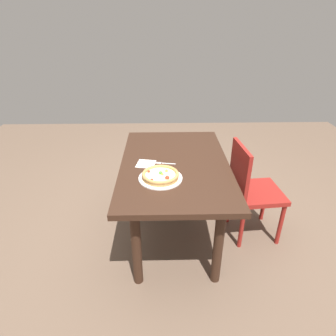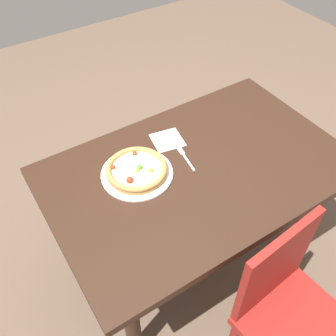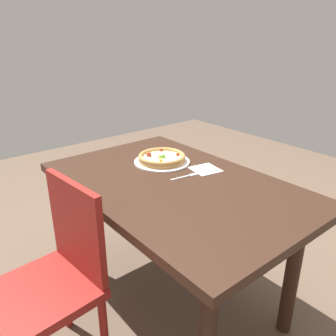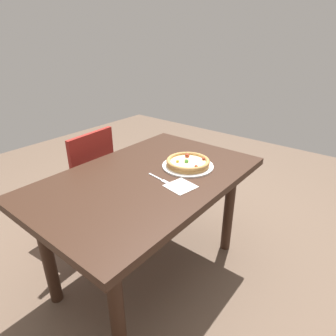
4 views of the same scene
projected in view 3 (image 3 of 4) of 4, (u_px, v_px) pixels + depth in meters
ground_plane at (174, 296)px, 1.95m from camera, size 6.00×6.00×0.00m
dining_table at (175, 199)px, 1.72m from camera, size 1.35×0.86×0.72m
chair_near at (55, 276)px, 1.40m from camera, size 0.43×0.43×0.87m
plate at (162, 162)px, 1.92m from camera, size 0.32×0.32×0.01m
pizza at (162, 157)px, 1.92m from camera, size 0.27×0.27×0.05m
fork at (187, 176)px, 1.74m from camera, size 0.04×0.17×0.00m
napkin at (205, 169)px, 1.83m from camera, size 0.16×0.16×0.00m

